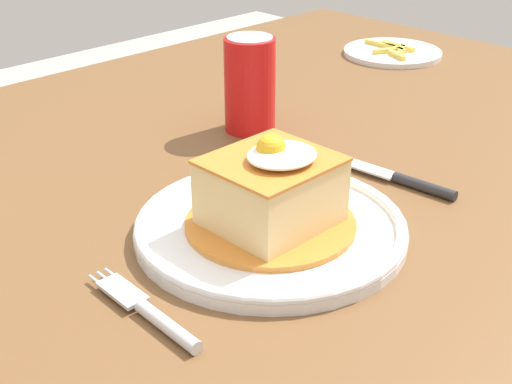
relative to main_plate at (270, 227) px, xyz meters
The scene contains 7 objects.
dining_table 0.15m from the main_plate, 60.23° to the left, with size 1.47×1.03×0.77m.
main_plate is the anchor object (origin of this frame).
sandwich_meal 0.04m from the main_plate, 68.21° to the right, with size 0.17×0.17×0.10m.
fork 0.17m from the main_plate, behind, with size 0.02×0.14×0.01m.
knife 0.19m from the main_plate, ahead, with size 0.03×0.17×0.01m.
soda_can 0.28m from the main_plate, 49.80° to the left, with size 0.07×0.07×0.12m.
side_plate_fries 0.66m from the main_plate, 25.34° to the left, with size 0.17×0.17×0.02m.
Camera 1 is at (-0.49, -0.51, 1.13)m, focal length 50.36 mm.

